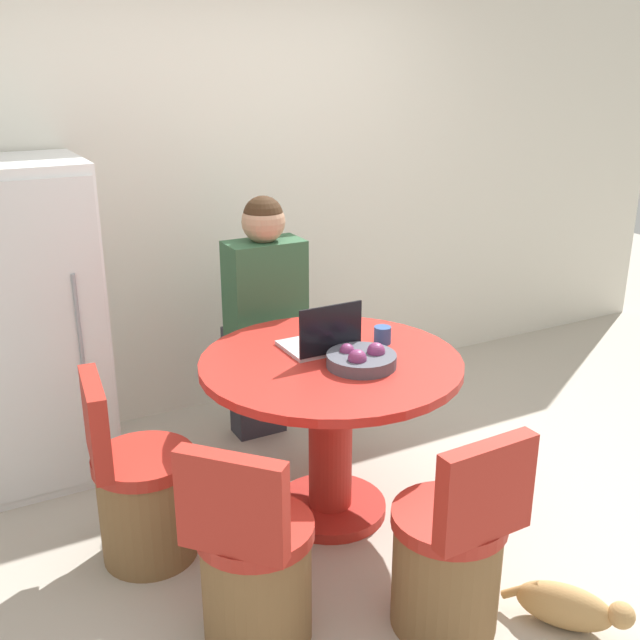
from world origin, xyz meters
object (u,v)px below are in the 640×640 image
object	(u,v)px
chair_left_side	(142,496)
person_seated	(262,309)
chair_near_left_corner	(254,572)
dining_table	(331,407)
refrigerator	(20,327)
fruit_bowl	(361,359)
chair_near_camera	(450,560)
laptop	(321,341)
cat	(569,607)

from	to	relation	value
chair_left_side	person_seated	size ratio (longest dim) A/B	0.61
chair_left_side	chair_near_left_corner	distance (m)	0.71
dining_table	person_seated	bearing A→B (deg)	87.80
dining_table	chair_left_side	world-z (taller)	chair_left_side
refrigerator	fruit_bowl	world-z (taller)	refrigerator
chair_near_left_corner	chair_near_camera	xyz separation A→B (m)	(0.66, -0.28, 0.00)
refrigerator	chair_near_left_corner	size ratio (longest dim) A/B	1.89
dining_table	chair_near_left_corner	size ratio (longest dim) A/B	1.38
laptop	person_seated	bearing A→B (deg)	-91.65
chair_near_camera	fruit_bowl	distance (m)	0.89
person_seated	laptop	distance (m)	0.70
dining_table	chair_near_left_corner	bearing A→B (deg)	-137.57
dining_table	laptop	distance (m)	0.30
chair_near_left_corner	laptop	world-z (taller)	laptop
chair_near_camera	person_seated	distance (m)	1.72
laptop	fruit_bowl	world-z (taller)	laptop
refrigerator	chair_near_camera	world-z (taller)	refrigerator
refrigerator	chair_near_camera	xyz separation A→B (m)	(1.17, -1.89, -0.50)
person_seated	laptop	world-z (taller)	person_seated
dining_table	cat	world-z (taller)	dining_table
chair_near_camera	chair_near_left_corner	bearing A→B (deg)	-24.66
person_seated	cat	distance (m)	2.04
laptop	dining_table	bearing A→B (deg)	84.28
chair_left_side	laptop	size ratio (longest dim) A/B	2.76
dining_table	person_seated	size ratio (longest dim) A/B	0.84
refrigerator	fruit_bowl	distance (m)	1.69
chair_near_camera	cat	bearing A→B (deg)	148.32
chair_near_camera	person_seated	world-z (taller)	person_seated
dining_table	chair_near_left_corner	world-z (taller)	chair_near_left_corner
chair_near_left_corner	chair_near_camera	size ratio (longest dim) A/B	1.00
chair_left_side	dining_table	bearing A→B (deg)	-90.00
dining_table	laptop	bearing A→B (deg)	84.28
fruit_bowl	person_seated	bearing A→B (deg)	92.58
chair_near_camera	fruit_bowl	world-z (taller)	fruit_bowl
chair_near_camera	laptop	distance (m)	1.10
fruit_bowl	cat	world-z (taller)	fruit_bowl
refrigerator	cat	xyz separation A→B (m)	(1.56, -2.12, -0.70)
refrigerator	fruit_bowl	bearing A→B (deg)	-43.91
dining_table	chair_near_left_corner	distance (m)	0.89
chair_left_side	cat	size ratio (longest dim) A/B	2.06
refrigerator	chair_left_side	xyz separation A→B (m)	(0.29, -0.95, -0.50)
fruit_bowl	chair_left_side	bearing A→B (deg)	166.20
chair_near_camera	person_seated	xyz separation A→B (m)	(0.00, 1.66, 0.48)
person_seated	laptop	size ratio (longest dim) A/B	4.51
person_seated	chair_near_left_corner	bearing A→B (deg)	64.31
fruit_bowl	chair_near_camera	bearing A→B (deg)	-93.71
person_seated	laptop	xyz separation A→B (m)	(-0.02, -0.69, 0.06)
chair_near_left_corner	fruit_bowl	size ratio (longest dim) A/B	2.80
cat	chair_left_side	bearing A→B (deg)	-169.16
cat	refrigerator	bearing A→B (deg)	-179.98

